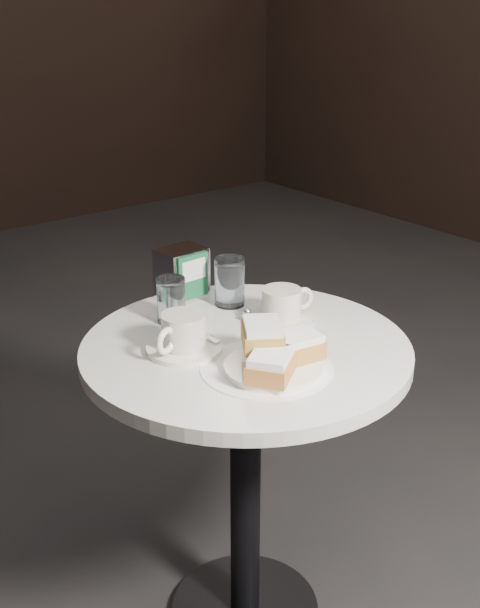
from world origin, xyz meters
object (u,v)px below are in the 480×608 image
at_px(cafe_table, 246,425).
at_px(water_glass_right, 230,282).
at_px(coffee_cup_right, 282,308).
at_px(beignet_plate, 276,355).
at_px(napkin_dispenser, 182,274).
at_px(coffee_cup_left, 183,336).
at_px(water_glass_left, 171,301).

xyz_separation_m(cafe_table, water_glass_right, (0.11, 0.19, 0.25)).
relative_size(cafe_table, coffee_cup_right, 4.31).
height_order(cafe_table, beignet_plate, beignet_plate).
relative_size(coffee_cup_right, napkin_dispenser, 1.37).
bearing_deg(water_glass_right, coffee_cup_right, -78.79).
xyz_separation_m(coffee_cup_left, coffee_cup_right, (0.26, -0.01, -0.00)).
relative_size(coffee_cup_right, water_glass_left, 1.66).
relative_size(beignet_plate, napkin_dispenser, 1.94).
bearing_deg(napkin_dispenser, beignet_plate, -102.88).
bearing_deg(cafe_table, coffee_cup_right, 16.80).
distance_m(cafe_table, beignet_plate, 0.27).
height_order(coffee_cup_left, napkin_dispenser, napkin_dispenser).
relative_size(cafe_table, beignet_plate, 3.05).
height_order(cafe_table, coffee_cup_right, coffee_cup_right).
xyz_separation_m(water_glass_left, napkin_dispenser, (0.10, 0.10, 0.01)).
height_order(coffee_cup_right, napkin_dispenser, napkin_dispenser).
relative_size(water_glass_left, napkin_dispenser, 0.83).
bearing_deg(napkin_dispenser, coffee_cup_right, -72.63).
relative_size(beignet_plate, water_glass_right, 2.12).
relative_size(cafe_table, water_glass_left, 7.16).
height_order(beignet_plate, water_glass_left, water_glass_left).
distance_m(cafe_table, coffee_cup_left, 0.27).
height_order(beignet_plate, napkin_dispenser, napkin_dispenser).
xyz_separation_m(cafe_table, water_glass_left, (-0.06, 0.20, 0.25)).
bearing_deg(coffee_cup_left, water_glass_left, 45.60).
bearing_deg(coffee_cup_left, water_glass_right, 11.98).
height_order(water_glass_left, water_glass_right, water_glass_right).
relative_size(water_glass_left, water_glass_right, 0.90).
height_order(water_glass_left, napkin_dispenser, napkin_dispenser).
bearing_deg(water_glass_left, coffee_cup_right, -38.57).
distance_m(coffee_cup_left, water_glass_right, 0.27).
bearing_deg(water_glass_left, cafe_table, -73.73).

